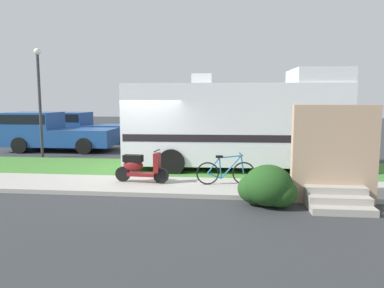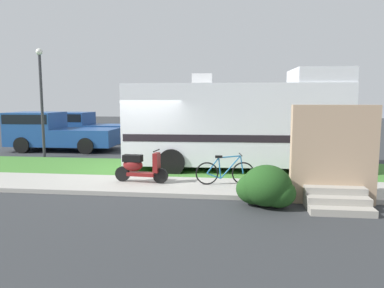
{
  "view_description": "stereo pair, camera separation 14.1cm",
  "coord_description": "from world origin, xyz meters",
  "px_view_note": "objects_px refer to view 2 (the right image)",
  "views": [
    {
      "loc": [
        2.86,
        -11.16,
        2.53
      ],
      "look_at": [
        1.62,
        0.3,
        1.1
      ],
      "focal_mm": 33.85,
      "sensor_mm": 36.0,
      "label": 1
    },
    {
      "loc": [
        3.0,
        -11.14,
        2.53
      ],
      "look_at": [
        1.62,
        0.3,
        1.1
      ],
      "focal_mm": 33.85,
      "sensor_mm": 36.0,
      "label": 2
    }
  ],
  "objects_px": {
    "pickup_truck_far": "(84,126)",
    "motorhome_rv": "(237,123)",
    "scooter": "(139,167)",
    "bottle_green": "(361,185)",
    "bottle_spare": "(285,184)",
    "bicycle": "(225,172)",
    "pickup_truck_near": "(53,130)",
    "street_lamp_post": "(41,93)"
  },
  "relations": [
    {
      "from": "bottle_green",
      "to": "street_lamp_post",
      "type": "distance_m",
      "value": 12.84
    },
    {
      "from": "motorhome_rv",
      "to": "scooter",
      "type": "relative_size",
      "value": 4.73
    },
    {
      "from": "bottle_green",
      "to": "street_lamp_post",
      "type": "relative_size",
      "value": 0.05
    },
    {
      "from": "pickup_truck_far",
      "to": "pickup_truck_near",
      "type": "bearing_deg",
      "value": -90.3
    },
    {
      "from": "bicycle",
      "to": "bottle_spare",
      "type": "bearing_deg",
      "value": -5.77
    },
    {
      "from": "motorhome_rv",
      "to": "street_lamp_post",
      "type": "relative_size",
      "value": 1.64
    },
    {
      "from": "bicycle",
      "to": "motorhome_rv",
      "type": "bearing_deg",
      "value": 83.24
    },
    {
      "from": "pickup_truck_near",
      "to": "street_lamp_post",
      "type": "height_order",
      "value": "street_lamp_post"
    },
    {
      "from": "motorhome_rv",
      "to": "pickup_truck_near",
      "type": "height_order",
      "value": "motorhome_rv"
    },
    {
      "from": "pickup_truck_far",
      "to": "bottle_spare",
      "type": "relative_size",
      "value": 24.1
    },
    {
      "from": "pickup_truck_near",
      "to": "bottle_green",
      "type": "relative_size",
      "value": 23.55
    },
    {
      "from": "scooter",
      "to": "bottle_spare",
      "type": "xyz_separation_m",
      "value": [
        4.13,
        -0.17,
        -0.36
      ]
    },
    {
      "from": "bicycle",
      "to": "pickup_truck_far",
      "type": "relative_size",
      "value": 0.29
    },
    {
      "from": "pickup_truck_far",
      "to": "bicycle",
      "type": "bearing_deg",
      "value": -50.31
    },
    {
      "from": "bicycle",
      "to": "bottle_green",
      "type": "bearing_deg",
      "value": 0.81
    },
    {
      "from": "motorhome_rv",
      "to": "scooter",
      "type": "distance_m",
      "value": 4.13
    },
    {
      "from": "street_lamp_post",
      "to": "bicycle",
      "type": "bearing_deg",
      "value": -30.09
    },
    {
      "from": "scooter",
      "to": "pickup_truck_far",
      "type": "height_order",
      "value": "pickup_truck_far"
    },
    {
      "from": "bicycle",
      "to": "street_lamp_post",
      "type": "bearing_deg",
      "value": 149.91
    },
    {
      "from": "motorhome_rv",
      "to": "pickup_truck_near",
      "type": "distance_m",
      "value": 9.86
    },
    {
      "from": "motorhome_rv",
      "to": "bottle_spare",
      "type": "xyz_separation_m",
      "value": [
        1.31,
        -2.97,
        -1.47
      ]
    },
    {
      "from": "scooter",
      "to": "pickup_truck_far",
      "type": "xyz_separation_m",
      "value": [
        -6.17,
        10.43,
        0.37
      ]
    },
    {
      "from": "motorhome_rv",
      "to": "street_lamp_post",
      "type": "xyz_separation_m",
      "value": [
        -8.35,
        1.84,
        1.11
      ]
    },
    {
      "from": "scooter",
      "to": "bottle_green",
      "type": "distance_m",
      "value": 6.21
    },
    {
      "from": "scooter",
      "to": "street_lamp_post",
      "type": "relative_size",
      "value": 0.35
    },
    {
      "from": "motorhome_rv",
      "to": "scooter",
      "type": "height_order",
      "value": "motorhome_rv"
    },
    {
      "from": "scooter",
      "to": "motorhome_rv",
      "type": "bearing_deg",
      "value": 44.66
    },
    {
      "from": "scooter",
      "to": "pickup_truck_near",
      "type": "height_order",
      "value": "pickup_truck_near"
    },
    {
      "from": "pickup_truck_far",
      "to": "street_lamp_post",
      "type": "xyz_separation_m",
      "value": [
        0.65,
        -5.79,
        1.85
      ]
    },
    {
      "from": "pickup_truck_near",
      "to": "bottle_green",
      "type": "bearing_deg",
      "value": -28.34
    },
    {
      "from": "bottle_spare",
      "to": "motorhome_rv",
      "type": "bearing_deg",
      "value": 113.73
    },
    {
      "from": "bottle_green",
      "to": "street_lamp_post",
      "type": "bearing_deg",
      "value": 158.59
    },
    {
      "from": "pickup_truck_far",
      "to": "bottle_green",
      "type": "bearing_deg",
      "value": -40.03
    },
    {
      "from": "scooter",
      "to": "bottle_green",
      "type": "xyz_separation_m",
      "value": [
        6.2,
        0.04,
        -0.36
      ]
    },
    {
      "from": "pickup_truck_near",
      "to": "street_lamp_post",
      "type": "relative_size",
      "value": 1.13
    },
    {
      "from": "motorhome_rv",
      "to": "bottle_spare",
      "type": "distance_m",
      "value": 3.56
    },
    {
      "from": "bicycle",
      "to": "bottle_green",
      "type": "height_order",
      "value": "bicycle"
    },
    {
      "from": "motorhome_rv",
      "to": "street_lamp_post",
      "type": "bearing_deg",
      "value": 167.56
    },
    {
      "from": "motorhome_rv",
      "to": "bicycle",
      "type": "xyz_separation_m",
      "value": [
        -0.33,
        -2.8,
        -1.2
      ]
    },
    {
      "from": "motorhome_rv",
      "to": "bicycle",
      "type": "distance_m",
      "value": 3.07
    },
    {
      "from": "pickup_truck_far",
      "to": "motorhome_rv",
      "type": "bearing_deg",
      "value": -40.32
    },
    {
      "from": "scooter",
      "to": "pickup_truck_near",
      "type": "relative_size",
      "value": 0.31
    }
  ]
}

